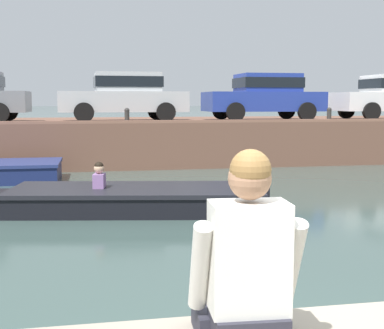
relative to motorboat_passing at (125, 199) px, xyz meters
name	(u,v)px	position (x,y,z in m)	size (l,w,h in m)	color
ground_plane	(176,217)	(0.86, -0.67, -0.22)	(400.00, 400.00, 0.00)	#384C47
far_quay_wall	(134,140)	(0.86, 8.70, 0.47)	(60.00, 6.00, 1.38)	brown
far_wall_coping	(141,122)	(0.86, 5.82, 1.20)	(60.00, 0.24, 0.08)	brown
motorboat_passing	(125,199)	(0.00, 0.00, 0.00)	(5.66, 2.42, 0.92)	black
car_left_inner_silver	(124,95)	(0.48, 7.53, 2.01)	(4.09, 2.08, 1.54)	#B7BABC
car_centre_blue	(265,95)	(5.17, 7.53, 2.01)	(3.92, 2.02, 1.54)	#233893
mooring_bollard_mid	(127,115)	(0.45, 5.95, 1.40)	(0.15, 0.15, 0.44)	#2D2B28
mooring_bollard_east	(329,114)	(6.78, 5.95, 1.40)	(0.15, 0.15, 0.44)	#2D2B28
person_seated_left	(246,273)	(0.12, -7.46, 1.00)	(0.54, 0.54, 0.96)	#282833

